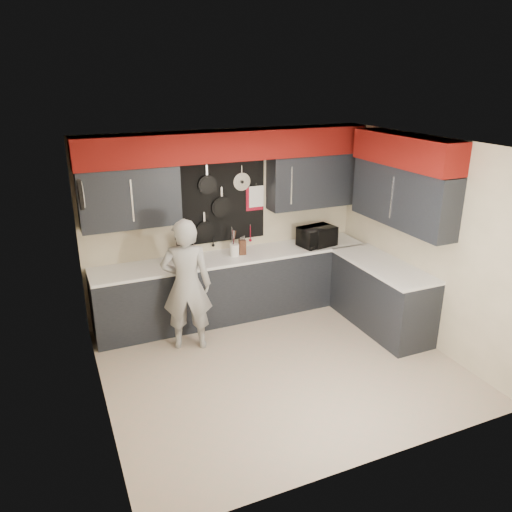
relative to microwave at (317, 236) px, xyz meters
name	(u,v)px	position (x,y,z in m)	size (l,w,h in m)	color
ground	(279,365)	(-1.24, -1.35, -1.06)	(4.00, 4.00, 0.00)	#B5A38D
back_wall_assembly	(230,175)	(-1.24, 0.25, 0.95)	(4.00, 0.36, 2.60)	beige
right_wall_assembly	(406,188)	(0.61, -1.09, 0.88)	(0.36, 3.50, 2.60)	beige
left_wall_assembly	(93,290)	(-3.24, -1.33, 0.27)	(0.05, 3.50, 2.60)	beige
base_cabinets	(276,288)	(-0.75, -0.22, -0.60)	(3.95, 2.20, 0.92)	black
microwave	(317,236)	(0.00, 0.00, 0.00)	(0.51, 0.35, 0.28)	black
knife_block	(242,247)	(-1.13, 0.09, -0.04)	(0.09, 0.09, 0.21)	#372011
utensil_crock	(235,250)	(-1.25, 0.08, -0.06)	(0.13, 0.13, 0.16)	white
coffee_maker	(185,248)	(-1.92, 0.13, 0.05)	(0.24, 0.28, 0.36)	black
person	(187,285)	(-2.10, -0.48, -0.22)	(0.62, 0.41, 1.69)	#999997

